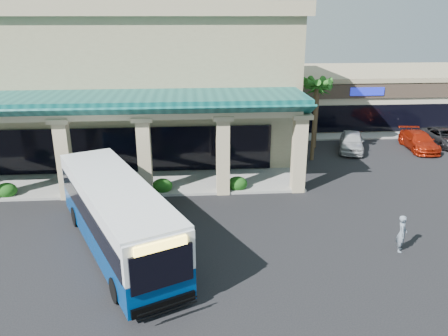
{
  "coord_description": "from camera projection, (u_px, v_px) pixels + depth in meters",
  "views": [
    {
      "loc": [
        -0.33,
        -18.86,
        10.09
      ],
      "look_at": [
        1.43,
        3.45,
        2.2
      ],
      "focal_mm": 35.0,
      "sensor_mm": 36.0,
      "label": 1
    }
  ],
  "objects": [
    {
      "name": "ground",
      "position": [
        200.0,
        235.0,
        21.12
      ],
      "size": [
        110.0,
        110.0,
        0.0
      ],
      "primitive_type": "plane",
      "color": "black"
    },
    {
      "name": "main_building",
      "position": [
        90.0,
        75.0,
        33.68
      ],
      "size": [
        30.8,
        14.8,
        11.35
      ],
      "primitive_type": null,
      "color": "tan",
      "rests_on": "ground"
    },
    {
      "name": "arcade",
      "position": [
        62.0,
        143.0,
        25.97
      ],
      "size": [
        30.0,
        6.2,
        5.7
      ],
      "primitive_type": null,
      "color": "#0C4A49",
      "rests_on": "ground"
    },
    {
      "name": "strip_mall",
      "position": [
        371.0,
        94.0,
        44.2
      ],
      "size": [
        22.5,
        12.5,
        4.9
      ],
      "primitive_type": null,
      "color": "beige",
      "rests_on": "ground"
    },
    {
      "name": "palm_0",
      "position": [
        315.0,
        116.0,
        30.99
      ],
      "size": [
        2.4,
        2.4,
        6.6
      ],
      "primitive_type": null,
      "color": "#205E19",
      "rests_on": "ground"
    },
    {
      "name": "palm_1",
      "position": [
        316.0,
        112.0,
        34.02
      ],
      "size": [
        2.4,
        2.4,
        5.8
      ],
      "primitive_type": null,
      "color": "#205E19",
      "rests_on": "ground"
    },
    {
      "name": "broadleaf_tree",
      "position": [
        278.0,
        106.0,
        38.74
      ],
      "size": [
        2.6,
        2.6,
        4.81
      ],
      "primitive_type": null,
      "color": "#15450F",
      "rests_on": "ground"
    },
    {
      "name": "transit_bus",
      "position": [
        117.0,
        217.0,
        19.37
      ],
      "size": [
        7.23,
        11.53,
        3.2
      ],
      "primitive_type": null,
      "rotation": [
        0.0,
        0.0,
        0.43
      ],
      "color": "navy",
      "rests_on": "ground"
    },
    {
      "name": "pedestrian",
      "position": [
        402.0,
        233.0,
        19.46
      ],
      "size": [
        0.62,
        0.74,
        1.73
      ],
      "primitive_type": "imported",
      "rotation": [
        0.0,
        0.0,
        1.18
      ],
      "color": "slate",
      "rests_on": "ground"
    },
    {
      "name": "car_silver",
      "position": [
        352.0,
        141.0,
        33.95
      ],
      "size": [
        3.12,
        4.79,
        1.52
      ],
      "primitive_type": "imported",
      "rotation": [
        0.0,
        0.0,
        -0.33
      ],
      "color": "silver",
      "rests_on": "ground"
    },
    {
      "name": "car_red",
      "position": [
        419.0,
        141.0,
        34.3
      ],
      "size": [
        2.35,
        4.92,
        1.39
      ],
      "primitive_type": "imported",
      "rotation": [
        0.0,
        0.0,
        -0.09
      ],
      "color": "#A7200B",
      "rests_on": "ground"
    },
    {
      "name": "car_gray",
      "position": [
        444.0,
        137.0,
        35.47
      ],
      "size": [
        2.4,
        4.94,
        1.35
      ],
      "primitive_type": "imported",
      "rotation": [
        0.0,
        0.0,
        0.03
      ],
      "color": "black",
      "rests_on": "ground"
    }
  ]
}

